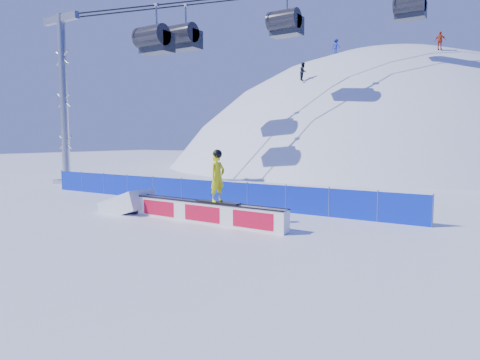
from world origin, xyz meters
The scene contains 7 objects.
ground centered at (0.00, 0.00, 0.00)m, with size 160.00×160.00×0.00m, color white.
snow_hill centered at (0.00, 42.00, -18.00)m, with size 64.00×64.00×64.00m.
safety_fence centered at (0.00, 4.50, 0.60)m, with size 22.05×0.05×1.30m.
rail_box centered at (3.44, 0.68, 0.42)m, with size 7.12×0.72×0.85m.
snow_ramp centered at (-1.00, 0.82, 0.00)m, with size 2.23×1.48×0.83m, color white, non-canonical shape.
snowboarder centered at (4.04, 0.66, 1.84)m, with size 1.93×0.74×2.01m.
distant_skiers centered at (1.49, 31.10, 11.65)m, with size 17.14×13.04×6.26m.
Camera 1 is at (13.36, -12.38, 3.25)m, focal length 32.00 mm.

